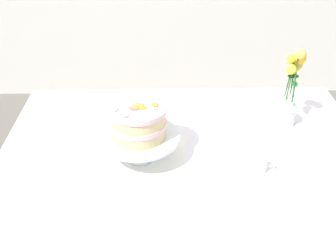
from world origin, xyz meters
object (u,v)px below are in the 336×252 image
(layer_cake, at_px, (138,121))
(teacup, at_px, (257,167))
(cake_stand, at_px, (139,139))
(flower_vase, at_px, (289,95))
(dining_table, at_px, (186,174))

(layer_cake, height_order, teacup, layer_cake)
(layer_cake, bearing_deg, cake_stand, 65.30)
(flower_vase, bearing_deg, teacup, -120.36)
(dining_table, xyz_separation_m, flower_vase, (0.42, 0.21, 0.23))
(cake_stand, bearing_deg, teacup, -12.58)
(cake_stand, relative_size, layer_cake, 1.44)
(layer_cake, relative_size, flower_vase, 0.58)
(dining_table, relative_size, teacup, 10.67)
(teacup, bearing_deg, flower_vase, 59.64)
(dining_table, bearing_deg, flower_vase, 26.25)
(cake_stand, height_order, flower_vase, flower_vase)
(dining_table, relative_size, cake_stand, 4.83)
(dining_table, xyz_separation_m, teacup, (0.24, -0.10, 0.12))
(cake_stand, xyz_separation_m, teacup, (0.41, -0.09, -0.06))
(flower_vase, height_order, teacup, flower_vase)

